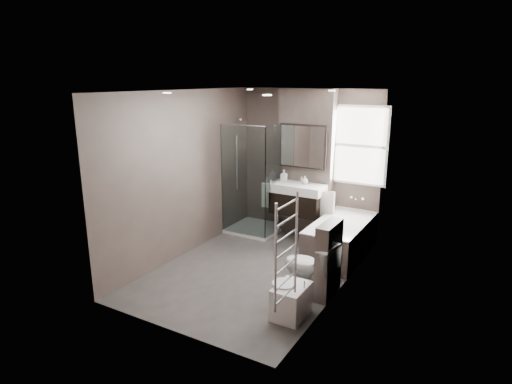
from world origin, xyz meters
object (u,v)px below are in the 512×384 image
Objects in this scene: toilet at (309,267)px; bidet at (291,300)px; bathtub at (341,237)px; vanity at (297,198)px.

toilet is 0.67m from bidet.
toilet is at bearing -88.16° from bathtub.
vanity reaches higher than bidet.
bidet is (0.09, -2.05, -0.11)m from bathtub.
toilet is (0.05, -1.40, 0.05)m from bathtub.
toilet is 1.43× the size of bidet.
bathtub is 2.19× the size of toilet.
bathtub is 3.13× the size of bidet.
bathtub is at bearing -19.37° from vanity.
toilet reaches higher than bidet.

